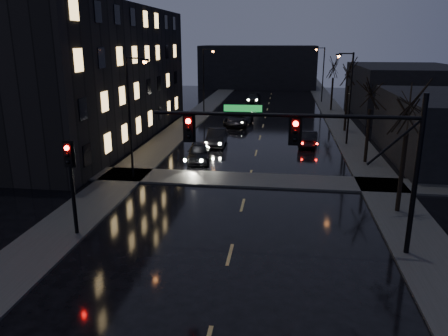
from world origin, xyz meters
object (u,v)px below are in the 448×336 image
(oncoming_car_b, at_px, (217,137))
(lead_car, at_px, (308,138))
(oncoming_car_d, at_px, (254,98))
(oncoming_car_a, at_px, (199,152))
(oncoming_car_c, at_px, (239,118))

(oncoming_car_b, distance_m, lead_car, 8.10)
(oncoming_car_d, xyz_separation_m, lead_car, (6.74, -27.55, 0.01))
(oncoming_car_a, xyz_separation_m, oncoming_car_d, (1.88, 33.90, -0.04))
(oncoming_car_c, xyz_separation_m, oncoming_car_d, (0.35, 18.65, -0.08))
(oncoming_car_a, bearing_deg, lead_car, 28.41)
(oncoming_car_a, bearing_deg, oncoming_car_b, 76.17)
(oncoming_car_b, bearing_deg, oncoming_car_a, -97.93)
(oncoming_car_b, height_order, oncoming_car_d, oncoming_car_b)
(oncoming_car_a, relative_size, oncoming_car_d, 0.90)
(oncoming_car_a, bearing_deg, oncoming_car_d, 78.86)
(oncoming_car_b, relative_size, lead_car, 1.07)
(oncoming_car_c, relative_size, oncoming_car_d, 1.17)
(oncoming_car_b, relative_size, oncoming_car_d, 0.96)
(lead_car, bearing_deg, oncoming_car_d, -69.36)
(oncoming_car_b, distance_m, oncoming_car_c, 9.79)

